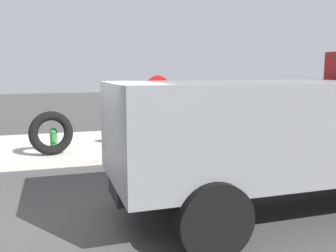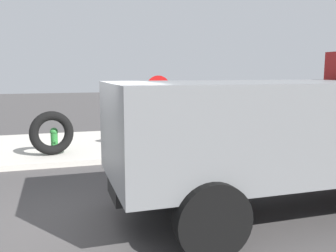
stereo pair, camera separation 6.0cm
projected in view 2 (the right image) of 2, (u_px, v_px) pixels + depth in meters
name	position (u px, v px, depth m)	size (l,w,h in m)	color
ground_plane	(80.00, 226.00, 6.16)	(80.00, 80.00, 0.00)	#423F3F
sidewalk_curb	(68.00, 146.00, 12.30)	(36.00, 5.00, 0.15)	#BCB7AD
fire_hydrant	(54.00, 139.00, 11.06)	(0.24, 0.54, 0.75)	#2D8438
loose_tire	(52.00, 133.00, 10.66)	(1.28, 1.28, 0.27)	black
stop_sign	(158.00, 99.00, 11.12)	(0.76, 0.08, 2.31)	gray
dump_truck_gray	(309.00, 124.00, 6.76)	(7.01, 2.83, 3.00)	slate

